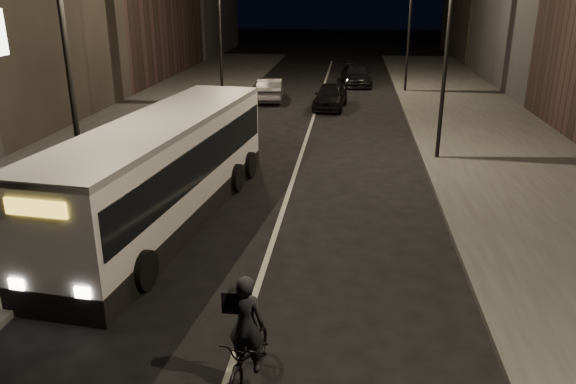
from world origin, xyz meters
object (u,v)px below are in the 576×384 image
(car_far, at_px, (356,75))
(car_mid, at_px, (270,89))
(streetlight_left_near, at_px, (74,40))
(streetlight_right_mid, at_px, (442,25))
(streetlight_left_far, at_px, (224,13))
(cyclist_on_bicycle, at_px, (248,346))
(city_bus, at_px, (165,166))
(streetlight_right_far, at_px, (406,10))
(car_near, at_px, (330,96))

(car_far, bearing_deg, car_mid, -134.58)
(streetlight_left_near, distance_m, car_far, 28.29)
(streetlight_right_mid, bearing_deg, streetlight_left_far, 136.84)
(streetlight_left_near, bearing_deg, streetlight_left_far, 90.00)
(cyclist_on_bicycle, relative_size, car_mid, 0.51)
(city_bus, distance_m, car_mid, 19.44)
(streetlight_right_far, xyz_separation_m, car_far, (-3.03, 2.84, -4.65))
(city_bus, relative_size, car_mid, 2.74)
(streetlight_right_mid, xyz_separation_m, streetlight_left_near, (-10.66, -8.00, 0.00))
(streetlight_right_far, relative_size, car_near, 1.90)
(streetlight_right_mid, relative_size, car_far, 1.67)
(streetlight_right_far, distance_m, streetlight_left_far, 12.24)
(streetlight_right_mid, xyz_separation_m, streetlight_left_far, (-10.66, 10.00, 0.00))
(cyclist_on_bicycle, bearing_deg, car_mid, 107.47)
(city_bus, bearing_deg, car_near, 83.02)
(city_bus, bearing_deg, streetlight_right_mid, 46.29)
(streetlight_left_near, relative_size, cyclist_on_bicycle, 3.69)
(streetlight_right_far, height_order, car_far, streetlight_right_far)
(cyclist_on_bicycle, distance_m, car_far, 33.30)
(car_near, distance_m, car_far, 8.78)
(streetlight_right_mid, xyz_separation_m, city_bus, (-8.71, -7.26, -3.66))
(city_bus, bearing_deg, cyclist_on_bicycle, -55.67)
(streetlight_right_mid, height_order, car_far, streetlight_right_mid)
(streetlight_right_mid, bearing_deg, car_far, 99.13)
(streetlight_right_mid, height_order, streetlight_left_near, same)
(city_bus, distance_m, car_near, 17.96)
(streetlight_right_mid, xyz_separation_m, streetlight_right_far, (0.00, 16.00, 0.00))
(streetlight_left_far, xyz_separation_m, city_bus, (1.96, -17.26, -3.66))
(city_bus, height_order, car_near, city_bus)
(car_mid, relative_size, car_far, 0.88)
(streetlight_left_far, bearing_deg, streetlight_left_near, -90.00)
(streetlight_right_far, xyz_separation_m, car_near, (-4.53, -5.82, -4.63))
(streetlight_right_mid, relative_size, city_bus, 0.69)
(streetlight_right_far, xyz_separation_m, car_mid, (-8.39, -3.84, -4.65))
(streetlight_right_mid, height_order, car_mid, streetlight_right_mid)
(car_far, bearing_deg, city_bus, -108.13)
(streetlight_left_far, xyz_separation_m, cyclist_on_bicycle, (5.73, -24.40, -4.63))
(cyclist_on_bicycle, xyz_separation_m, car_mid, (-3.46, 26.56, -0.02))
(streetlight_right_far, distance_m, car_mid, 10.33)
(cyclist_on_bicycle, xyz_separation_m, car_near, (0.40, 24.59, -0.00))
(streetlight_left_near, distance_m, car_near, 19.74)
(car_near, xyz_separation_m, car_far, (1.50, 8.65, -0.02))
(streetlight_right_far, bearing_deg, car_far, 136.85)
(streetlight_right_far, xyz_separation_m, streetlight_left_near, (-10.66, -24.00, 0.00))
(streetlight_left_far, distance_m, car_near, 7.69)
(streetlight_left_near, height_order, cyclist_on_bicycle, streetlight_left_near)
(streetlight_left_far, bearing_deg, car_far, 49.18)
(streetlight_right_far, height_order, city_bus, streetlight_right_far)
(cyclist_on_bicycle, distance_m, car_near, 24.59)
(streetlight_right_mid, height_order, cyclist_on_bicycle, streetlight_right_mid)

